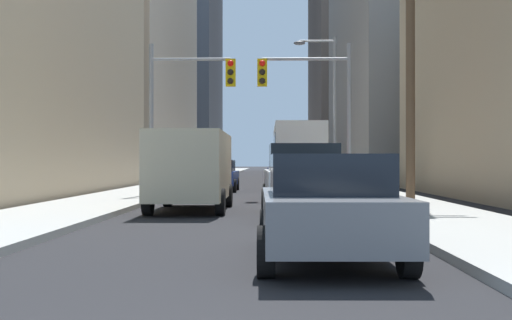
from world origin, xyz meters
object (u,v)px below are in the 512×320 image
Objects in this scene: sedan_grey at (327,207)px; sedan_red at (297,180)px; pickup_truck_white at (305,181)px; sedan_navy at (279,170)px; cargo_van_beige at (192,166)px; traffic_signal_near_right at (309,94)px; sedan_blue at (218,175)px; sedan_silver at (281,171)px; traffic_signal_near_left at (188,95)px; city_bus at (297,153)px.

sedan_red is (0.20, 14.22, 0.00)m from sedan_grey.
sedan_navy is at bearing 90.13° from pickup_truck_white.
traffic_signal_near_right is at bearing 58.43° from cargo_van_beige.
sedan_blue is 1.00× the size of sedan_navy.
sedan_grey is at bearing -90.13° from sedan_silver.
cargo_van_beige is 27.54m from sedan_silver.
sedan_red is (3.26, 4.81, -0.52)m from cargo_van_beige.
sedan_red and sedan_silver have the same top height.
pickup_truck_white is at bearing -63.75° from traffic_signal_near_left.
pickup_truck_white is 8.86m from traffic_signal_near_right.
cargo_van_beige is at bearing -121.57° from traffic_signal_near_right.
sedan_red is 1.00× the size of sedan_silver.
sedan_blue is 0.71× the size of traffic_signal_near_right.
traffic_signal_near_right is (0.63, 8.27, 3.10)m from pickup_truck_white.
sedan_silver is at bearing 90.29° from sedan_red.
sedan_grey is at bearing -71.96° from cargo_van_beige.
sedan_red and sedan_navy have the same top height.
traffic_signal_near_right is at bearing 85.62° from pickup_truck_white.
sedan_red is at bearing -65.02° from sedan_blue.
traffic_signal_near_left reaches higher than cargo_van_beige.
sedan_grey is 1.00× the size of sedan_blue.
traffic_signal_near_left is (-4.17, 1.38, 3.25)m from sedan_red.
cargo_van_beige is 12.32m from sedan_blue.
cargo_van_beige reaches higher than sedan_silver.
traffic_signal_near_left is (-3.97, 15.59, 3.25)m from sedan_grey.
sedan_red is 28.45m from sedan_navy.
city_bus is 1.92× the size of traffic_signal_near_right.
sedan_red is at bearing 89.20° from sedan_grey.
traffic_signal_near_right reaches higher than pickup_truck_white.
cargo_van_beige is (-3.81, -17.53, -0.64)m from city_bus.
pickup_truck_white is 14.78m from sedan_blue.
cargo_van_beige is 1.24× the size of sedan_grey.
sedan_navy is (3.09, 33.26, -0.52)m from cargo_van_beige.
sedan_navy is at bearing 84.70° from cargo_van_beige.
traffic_signal_near_left reaches higher than sedan_navy.
sedan_navy is 27.56m from traffic_signal_near_left.
cargo_van_beige reaches higher than sedan_blue.
city_bus is 12.46m from traffic_signal_near_left.
traffic_signal_near_left and traffic_signal_near_right have the same top height.
city_bus is at bearing 88.11° from pickup_truck_white.
traffic_signal_near_left is (-4.72, -11.34, 2.09)m from city_bus.
traffic_signal_near_left reaches higher than sedan_silver.
traffic_signal_near_left is 1.00× the size of traffic_signal_near_right.
sedan_grey is 21.96m from sedan_blue.
traffic_signal_near_left reaches higher than sedan_blue.
traffic_signal_near_left is (-0.91, 6.19, 2.74)m from cargo_van_beige.
sedan_silver is at bearing 83.43° from cargo_van_beige.
cargo_van_beige reaches higher than pickup_truck_white.
sedan_silver is 0.70× the size of traffic_signal_near_right.
cargo_van_beige is at bearing -88.93° from sedan_blue.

